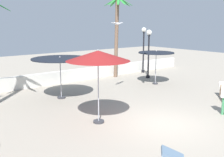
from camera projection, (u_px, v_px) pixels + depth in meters
ground_plane at (162, 124)px, 11.07m from camera, size 56.00×56.00×0.00m
boundary_wall at (57, 78)px, 18.41m from camera, size 25.20×0.30×0.86m
patio_umbrella_0 at (156, 54)px, 17.96m from camera, size 2.42×2.42×2.35m
patio_umbrella_1 at (60, 60)px, 14.47m from camera, size 3.11×3.11×2.37m
patio_umbrella_2 at (98, 56)px, 10.67m from camera, size 2.63×2.63×3.12m
palm_tree_1 at (117, 27)px, 20.19m from camera, size 2.22×2.22×6.22m
lamp_post_1 at (149, 46)px, 19.97m from camera, size 0.42×0.42×3.69m
lamp_post_2 at (144, 44)px, 22.27m from camera, size 0.39×0.39×3.83m
seagull_1 at (117, 23)px, 14.53m from camera, size 1.07×0.55×0.14m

